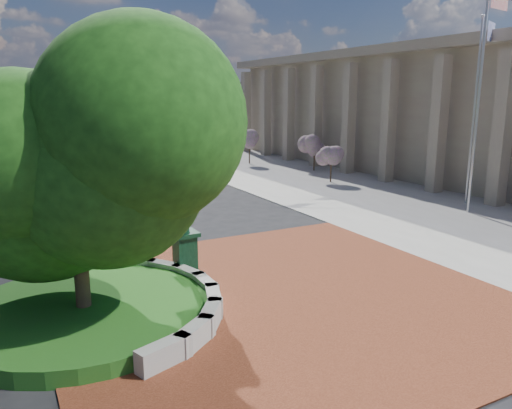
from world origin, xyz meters
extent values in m
plane|color=black|center=(0.00, 0.00, 0.00)|extent=(200.00, 200.00, 0.00)
cube|color=maroon|center=(0.00, -1.00, 0.02)|extent=(12.00, 12.00, 0.04)
cube|color=#9E9B93|center=(16.00, 10.00, 0.02)|extent=(20.00, 50.00, 0.04)
cube|color=#9E9B93|center=(-3.91, -3.01, 0.27)|extent=(1.29, 0.76, 0.54)
cube|color=#9E9B93|center=(-3.05, -2.54, 0.27)|extent=(1.20, 1.04, 0.54)
cube|color=#9E9B93|center=(-2.38, -1.84, 0.27)|extent=(1.00, 1.22, 0.54)
cube|color=#9E9B93|center=(-1.95, -0.96, 0.27)|extent=(0.71, 1.30, 0.54)
cube|color=#9E9B93|center=(-1.80, 0.00, 0.27)|extent=(0.35, 1.25, 0.54)
cube|color=#9E9B93|center=(-1.95, 0.96, 0.27)|extent=(0.71, 1.30, 0.54)
cube|color=#9E9B93|center=(-2.38, 1.84, 0.27)|extent=(1.00, 1.22, 0.54)
cube|color=#9E9B93|center=(-3.05, 2.54, 0.27)|extent=(1.20, 1.04, 0.54)
cube|color=#9E9B93|center=(-3.91, 3.01, 0.27)|extent=(1.29, 0.76, 0.54)
cylinder|color=#1D4814|center=(-5.00, 0.00, 0.20)|extent=(6.10, 6.10, 0.40)
cube|color=gray|center=(24.00, 12.00, 4.00)|extent=(15.00, 42.00, 8.00)
cube|color=gray|center=(24.00, 12.00, 8.30)|extent=(17.00, 44.00, 0.60)
cube|color=black|center=(16.80, 12.00, 4.00)|extent=(0.30, 40.00, 5.50)
cube|color=#9E9B93|center=(0.00, 70.00, 6.50)|extent=(90.00, 12.00, 1.20)
cube|color=black|center=(0.00, 70.00, 7.30)|extent=(90.00, 12.00, 0.40)
cylinder|color=#9E9B93|center=(5.00, 70.00, 3.00)|extent=(1.80, 1.80, 6.00)
cylinder|color=#9E9B93|center=(25.00, 70.00, 3.00)|extent=(1.80, 1.80, 6.00)
cylinder|color=#38281C|center=(-5.00, 0.00, 1.08)|extent=(0.36, 0.36, 2.17)
sphere|color=#153B10|center=(-5.00, 0.00, 3.73)|extent=(5.20, 5.20, 5.20)
cylinder|color=#38281C|center=(-4.00, 18.00, 0.96)|extent=(0.36, 0.36, 1.92)
sphere|color=#153B10|center=(-4.00, 18.00, 3.25)|extent=(4.40, 4.40, 4.40)
cube|color=black|center=(-1.75, 1.69, 0.09)|extent=(0.90, 0.90, 0.17)
cube|color=black|center=(-1.75, 1.69, 0.76)|extent=(0.62, 0.62, 1.19)
cube|color=black|center=(-1.75, 1.69, 1.39)|extent=(0.79, 0.79, 0.13)
cylinder|color=black|center=(-1.75, 1.69, 2.38)|extent=(0.18, 0.18, 1.85)
cube|color=black|center=(-1.75, 1.69, 3.85)|extent=(1.01, 1.01, 0.98)
cylinder|color=white|center=(-1.73, 1.18, 3.85)|extent=(0.87, 0.10, 0.87)
cylinder|color=white|center=(-1.77, 2.20, 3.85)|extent=(0.87, 0.10, 0.87)
cylinder|color=white|center=(-2.26, 1.67, 3.85)|extent=(0.10, 0.87, 0.87)
cylinder|color=white|center=(-1.24, 1.71, 3.85)|extent=(0.10, 0.87, 0.87)
sphere|color=black|center=(-1.75, 1.69, 4.53)|extent=(0.48, 0.48, 0.48)
cone|color=black|center=(-1.75, 1.69, 4.88)|extent=(0.20, 0.20, 0.54)
imported|color=#4C0A16|center=(0.50, 39.26, 0.69)|extent=(3.08, 4.36, 1.38)
cylinder|color=silver|center=(13.07, 3.58, 5.21)|extent=(0.13, 0.13, 10.42)
cylinder|color=silver|center=(14.64, 5.02, 4.55)|extent=(0.11, 0.11, 9.10)
sphere|color=silver|center=(14.64, 5.02, 9.15)|extent=(0.16, 0.16, 0.16)
plane|color=navy|center=(15.32, 5.02, 8.47)|extent=(1.23, 0.59, 1.37)
cylinder|color=slate|center=(2.22, 25.15, 4.29)|extent=(0.15, 0.15, 8.59)
cube|color=slate|center=(3.04, 24.87, 8.59)|extent=(1.67, 0.68, 0.11)
cube|color=slate|center=(3.76, 24.63, 8.49)|extent=(0.53, 0.38, 0.14)
cylinder|color=slate|center=(-0.77, 42.11, 4.82)|extent=(0.17, 0.17, 9.64)
cube|color=slate|center=(0.18, 41.98, 9.64)|extent=(1.93, 0.42, 0.13)
cube|color=slate|center=(1.03, 41.86, 9.53)|extent=(0.57, 0.34, 0.16)
cylinder|color=#38281C|center=(12.21, 13.41, 0.60)|extent=(0.10, 0.10, 1.20)
sphere|color=#C763B9|center=(12.21, 13.41, 1.60)|extent=(1.20, 1.20, 1.20)
cylinder|color=#38281C|center=(14.03, 17.97, 0.60)|extent=(0.10, 0.10, 1.20)
sphere|color=#C763B9|center=(14.03, 17.97, 1.60)|extent=(1.20, 1.20, 1.20)
cylinder|color=#38281C|center=(11.57, 23.57, 0.60)|extent=(0.10, 0.10, 1.20)
sphere|color=#C763B9|center=(11.57, 23.57, 1.60)|extent=(1.20, 1.20, 1.20)
camera|label=1|loc=(-6.57, -12.15, 5.50)|focal=35.00mm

